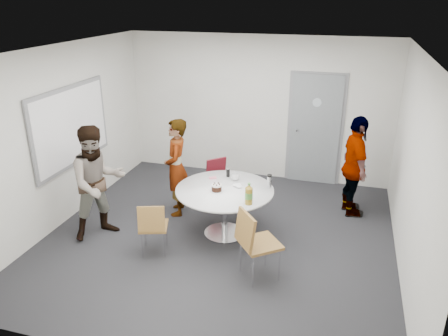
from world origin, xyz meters
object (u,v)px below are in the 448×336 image
(chair_near_left, at_px, (153,224))
(person_left, at_px, (98,183))
(chair_near_right, at_px, (254,239))
(person_main, at_px, (176,168))
(person_right, at_px, (355,167))
(door, at_px, (315,130))
(table, at_px, (226,196))
(whiteboard, at_px, (71,126))
(chair_far, at_px, (219,177))

(chair_near_left, xyz_separation_m, person_left, (-0.97, 0.29, 0.37))
(chair_near_right, height_order, person_main, person_main)
(chair_near_left, height_order, person_right, person_right)
(door, xyz_separation_m, table, (-1.02, -2.38, -0.38))
(person_main, bearing_deg, person_right, 86.72)
(chair_near_right, bearing_deg, person_right, 113.19)
(whiteboard, distance_m, person_left, 1.15)
(door, distance_m, whiteboard, 4.25)
(whiteboard, height_order, chair_far, whiteboard)
(chair_near_right, bearing_deg, person_main, -170.67)
(door, relative_size, table, 1.49)
(table, distance_m, chair_near_left, 1.15)
(door, xyz_separation_m, chair_near_left, (-1.83, -3.18, -0.55))
(door, bearing_deg, person_main, -135.96)
(door, relative_size, chair_near_left, 2.70)
(whiteboard, bearing_deg, person_right, 14.52)
(chair_near_left, distance_m, person_left, 1.08)
(table, bearing_deg, whiteboard, 177.76)
(person_main, bearing_deg, table, 45.49)
(person_right, bearing_deg, whiteboard, 88.84)
(door, bearing_deg, person_right, -57.52)
(table, height_order, person_right, person_right)
(person_right, bearing_deg, person_main, 89.69)
(door, xyz_separation_m, chair_far, (-1.43, -1.41, -0.55))
(person_right, bearing_deg, chair_near_left, 112.41)
(chair_near_left, xyz_separation_m, person_main, (-0.15, 1.27, 0.32))
(person_right, bearing_deg, table, 108.81)
(whiteboard, bearing_deg, person_main, 13.04)
(person_left, bearing_deg, table, -33.51)
(chair_near_left, bearing_deg, person_left, 145.14)
(whiteboard, relative_size, person_left, 1.12)
(chair_far, relative_size, person_left, 0.47)
(door, xyz_separation_m, person_right, (0.74, -1.17, -0.20))
(chair_far, relative_size, person_right, 0.48)
(chair_near_left, xyz_separation_m, chair_near_right, (1.43, -0.14, 0.10))
(table, xyz_separation_m, person_main, (-0.96, 0.46, 0.15))
(table, distance_m, person_main, 1.08)
(person_main, relative_size, person_left, 0.94)
(person_main, bearing_deg, chair_near_right, 29.54)
(door, relative_size, chair_near_right, 2.24)
(person_left, xyz_separation_m, person_right, (3.54, 1.73, -0.02))
(door, distance_m, table, 2.62)
(whiteboard, relative_size, table, 1.33)
(door, distance_m, chair_near_right, 3.38)
(whiteboard, relative_size, chair_near_left, 2.42)
(chair_far, bearing_deg, person_main, -1.73)
(chair_near_right, relative_size, person_right, 0.57)
(person_main, distance_m, person_right, 2.83)
(table, relative_size, chair_near_right, 1.51)
(chair_near_right, distance_m, person_main, 2.13)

